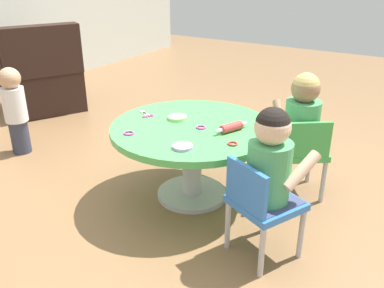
{
  "coord_description": "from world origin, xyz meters",
  "views": [
    {
      "loc": [
        -1.95,
        -1.22,
        1.39
      ],
      "look_at": [
        0.0,
        0.0,
        0.36
      ],
      "focal_mm": 38.87,
      "sensor_mm": 36.0,
      "label": 1
    }
  ],
  "objects": [
    {
      "name": "playdough_blob_1",
      "position": [
        0.04,
        0.13,
        0.49
      ],
      "size": [
        0.12,
        0.12,
        0.02
      ],
      "primitive_type": "cylinder",
      "color": "#B2E58C",
      "rests_on": "craft_table"
    },
    {
      "name": "seated_child_right",
      "position": [
        0.4,
        -0.54,
        0.53
      ],
      "size": [
        0.44,
        0.42,
        0.51
      ],
      "color": "#3F4772",
      "rests_on": "ground"
    },
    {
      "name": "armchair_dark",
      "position": [
        0.64,
        2.15,
        0.31
      ],
      "size": [
        0.95,
        0.96,
        0.85
      ],
      "color": "black",
      "rests_on": "ground"
    },
    {
      "name": "ground_plane",
      "position": [
        0.0,
        0.0,
        0.0
      ],
      "size": [
        10.0,
        10.0,
        0.0
      ],
      "primitive_type": "plane",
      "color": "olive"
    },
    {
      "name": "rolling_pin",
      "position": [
        0.04,
        -0.24,
        0.51
      ],
      "size": [
        0.22,
        0.11,
        0.05
      ],
      "color": "#D83F3F",
      "rests_on": "craft_table"
    },
    {
      "name": "child_chair_right",
      "position": [
        0.37,
        -0.56,
        0.31
      ],
      "size": [
        0.42,
        0.42,
        0.54
      ],
      "color": "#B7B7BC",
      "rests_on": "ground"
    },
    {
      "name": "cookie_cutter_1",
      "position": [
        -0.3,
        0.23,
        0.49
      ],
      "size": [
        0.06,
        0.06,
        0.01
      ],
      "primitive_type": "torus",
      "color": "#D83FA5",
      "rests_on": "craft_table"
    },
    {
      "name": "toddler_standing",
      "position": [
        -0.15,
        1.48,
        0.36
      ],
      "size": [
        0.17,
        0.17,
        0.67
      ],
      "color": "#33384C",
      "rests_on": "ground"
    },
    {
      "name": "seated_child_left",
      "position": [
        -0.28,
        -0.61,
        0.53
      ],
      "size": [
        0.43,
        0.39,
        0.51
      ],
      "color": "#3F4772",
      "rests_on": "ground"
    },
    {
      "name": "cookie_cutter_2",
      "position": [
        -0.12,
        -0.33,
        0.49
      ],
      "size": [
        0.06,
        0.06,
        0.01
      ],
      "primitive_type": "torus",
      "color": "red",
      "rests_on": "craft_table"
    },
    {
      "name": "cookie_cutter_0",
      "position": [
        -0.01,
        -0.07,
        0.49
      ],
      "size": [
        0.06,
        0.06,
        0.01
      ],
      "primitive_type": "torus",
      "color": "#D83FA5",
      "rests_on": "craft_table"
    },
    {
      "name": "child_chair_left",
      "position": [
        -0.31,
        -0.59,
        0.31
      ],
      "size": [
        0.4,
        0.4,
        0.54
      ],
      "color": "#B7B7BC",
      "rests_on": "ground"
    },
    {
      "name": "craft_table",
      "position": [
        0.0,
        0.0,
        0.38
      ],
      "size": [
        0.97,
        0.97,
        0.48
      ],
      "color": "silver",
      "rests_on": "ground"
    },
    {
      "name": "playdough_blob_0",
      "position": [
        -0.3,
        -0.13,
        0.49
      ],
      "size": [
        0.11,
        0.11,
        0.02
      ],
      "primitive_type": "cylinder",
      "color": "#CC99E5",
      "rests_on": "craft_table"
    },
    {
      "name": "craft_scissors",
      "position": [
        -0.01,
        0.34,
        0.49
      ],
      "size": [
        0.12,
        0.14,
        0.01
      ],
      "color": "silver",
      "rests_on": "craft_table"
    }
  ]
}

